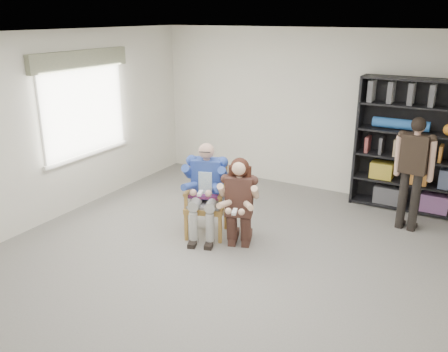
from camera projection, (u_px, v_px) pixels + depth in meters
The scene contains 8 objects.
room_shell at pixel (213, 165), 5.33m from camera, with size 6.00×7.00×2.80m, color silver, non-canonical shape.
floor at pixel (214, 274), 5.79m from camera, with size 6.00×7.00×0.01m, color slate.
window_left at pixel (84, 106), 7.45m from camera, with size 0.16×2.00×1.75m, color white, non-canonical shape.
armchair at pixel (206, 201), 6.66m from camera, with size 0.60×0.58×1.04m, color #AC7F35, non-canonical shape.
seated_man at pixel (206, 190), 6.60m from camera, with size 0.58×0.81×1.36m, color navy, non-canonical shape.
kneeling_woman at pixel (239, 205), 6.26m from camera, with size 0.52×0.83×1.24m, color #3B251F, non-canonical shape.
bookshelf at pixel (415, 147), 7.36m from camera, with size 1.80×0.38×2.10m, color black, non-canonical shape.
standing_man at pixel (412, 175), 6.73m from camera, with size 0.52×0.29×1.68m, color black, non-canonical shape.
Camera 1 is at (2.60, -4.37, 3.01)m, focal length 38.00 mm.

